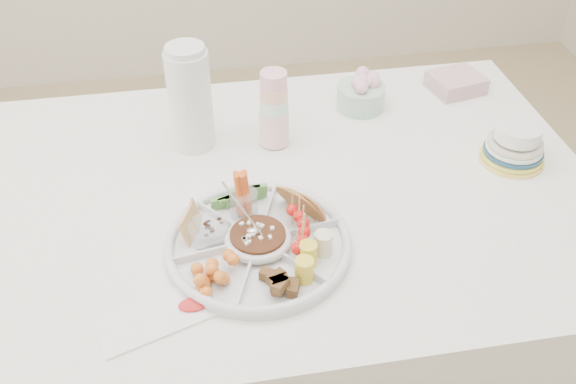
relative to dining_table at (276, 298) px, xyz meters
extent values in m
plane|color=tan|center=(0.00, 0.00, -0.38)|extent=(4.00, 4.00, 0.00)
cube|color=white|center=(0.00, 0.00, 0.00)|extent=(1.52, 1.02, 0.76)
cylinder|color=silver|center=(-0.06, -0.19, 0.40)|extent=(0.44, 0.44, 0.04)
cylinder|color=#592D21|center=(-0.06, -0.19, 0.41)|extent=(0.13, 0.13, 0.04)
cylinder|color=silver|center=(0.03, 0.18, 0.48)|extent=(0.08, 0.08, 0.20)
cylinder|color=silver|center=(-0.17, 0.22, 0.52)|extent=(0.13, 0.13, 0.27)
cylinder|color=#AAD4B7|center=(0.29, 0.31, 0.43)|extent=(0.15, 0.15, 0.10)
cube|color=#CDA0AB|center=(0.58, 0.36, 0.40)|extent=(0.16, 0.15, 0.05)
cylinder|color=gold|center=(0.59, 0.01, 0.43)|extent=(0.20, 0.20, 0.10)
cube|color=silver|center=(-0.24, -0.33, 0.38)|extent=(0.32, 0.19, 0.01)
camera|label=1|loc=(-0.17, -1.15, 1.32)|focal=40.00mm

